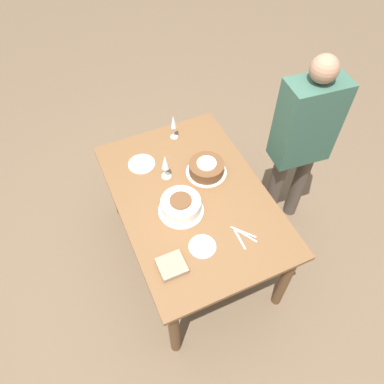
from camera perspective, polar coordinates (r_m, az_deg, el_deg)
The scene contains 11 objects.
ground_plane at distance 3.16m, azimuth 0.00°, elevation -9.11°, with size 12.00×12.00×0.00m, color brown.
dining_table at distance 2.60m, azimuth 0.00°, elevation -2.20°, with size 1.43×0.98×0.77m.
cake_center_white at distance 2.40m, azimuth -1.71°, elevation -2.10°, with size 0.30×0.30×0.12m.
cake_front_chocolate at distance 2.61m, azimuth 2.22°, elevation 3.67°, with size 0.29×0.29×0.10m.
wine_glass_near at distance 2.53m, azimuth -4.09°, elevation 4.40°, with size 0.07×0.07×0.21m.
wine_glass_far at distance 2.80m, azimuth -2.84°, elevation 10.48°, with size 0.06×0.06×0.21m.
dessert_plate_left at distance 2.30m, azimuth 1.59°, elevation -8.30°, with size 0.17×0.17×0.01m.
dessert_plate_right at distance 2.72m, azimuth -7.69°, elevation 4.26°, with size 0.19×0.19×0.01m.
fork_pile at distance 2.36m, azimuth 7.70°, elevation -6.51°, with size 0.18×0.12×0.01m.
napkin_stack at distance 2.22m, azimuth -3.10°, elevation -11.15°, with size 0.15×0.16×0.03m.
person_cutting at distance 2.75m, azimuth 16.52°, elevation 8.11°, with size 0.26×0.42×1.57m.
Camera 1 is at (-1.38, 0.62, 2.77)m, focal length 35.00 mm.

